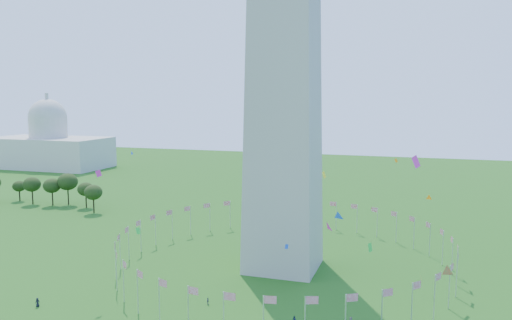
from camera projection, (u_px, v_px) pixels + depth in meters
The scene contains 4 objects.
flag_ring at pixel (283, 250), 123.07m from camera, with size 80.24×80.24×9.00m.
capitol_building at pixel (48, 129), 298.44m from camera, with size 70.00×35.00×46.00m, color beige, non-canonical shape.
kites_aloft at pixel (333, 221), 92.07m from camera, with size 106.81×69.82×40.99m.
tree_line_west at pixel (49, 192), 193.61m from camera, with size 55.22×15.95×12.22m.
Camera 1 is at (30.29, -65.65, 41.80)m, focal length 35.00 mm.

